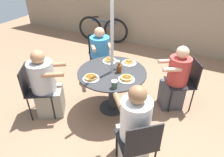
% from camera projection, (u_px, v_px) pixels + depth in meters
% --- Properties ---
extents(ground_plane, '(12.00, 12.00, 0.00)m').
position_uv_depth(ground_plane, '(112.00, 108.00, 3.56)').
color(ground_plane, '#8C664C').
extents(back_fence, '(10.00, 0.06, 1.97)m').
position_uv_depth(back_fence, '(163.00, 13.00, 5.25)').
color(back_fence, gray).
rests_on(back_fence, ground).
extents(patio_table, '(1.10, 1.10, 0.75)m').
position_uv_depth(patio_table, '(112.00, 80.00, 3.24)').
color(patio_table, '#28282B').
rests_on(patio_table, ground).
extents(umbrella_pole, '(0.05, 0.05, 2.47)m').
position_uv_depth(umbrella_pole, '(112.00, 43.00, 2.89)').
color(umbrella_pole, '#ADADB2').
rests_on(umbrella_pole, ground).
extents(patio_chair_north, '(0.61, 0.61, 0.89)m').
position_uv_depth(patio_chair_north, '(139.00, 142.00, 2.27)').
color(patio_chair_north, black).
rests_on(patio_chair_north, ground).
extents(diner_north, '(0.58, 0.59, 1.20)m').
position_uv_depth(diner_north, '(134.00, 130.00, 2.39)').
color(diner_north, beige).
rests_on(diner_north, ground).
extents(patio_chair_east, '(0.59, 0.59, 0.89)m').
position_uv_depth(patio_chair_east, '(185.00, 80.00, 3.35)').
color(patio_chair_east, black).
rests_on(patio_chair_east, ground).
extents(diner_east, '(0.56, 0.52, 1.14)m').
position_uv_depth(diner_east, '(175.00, 81.00, 3.34)').
color(diner_east, '#3D3D42').
rests_on(diner_east, ground).
extents(patio_chair_south, '(0.61, 0.61, 0.89)m').
position_uv_depth(patio_chair_south, '(99.00, 52.00, 4.28)').
color(patio_chair_south, black).
rests_on(patio_chair_south, ground).
extents(diner_south, '(0.62, 0.63, 1.11)m').
position_uv_depth(diner_south, '(100.00, 57.00, 4.16)').
color(diner_south, slate).
rests_on(diner_south, ground).
extents(patio_chair_west, '(0.59, 0.59, 0.89)m').
position_uv_depth(patio_chair_west, '(35.00, 87.00, 3.17)').
color(patio_chair_west, black).
rests_on(patio_chair_west, ground).
extents(diner_west, '(0.63, 0.59, 1.16)m').
position_uv_depth(diner_west, '(46.00, 87.00, 3.19)').
color(diner_west, gray).
rests_on(diner_west, ground).
extents(pancake_plate_a, '(0.25, 0.25, 0.05)m').
position_uv_depth(pancake_plate_a, '(129.00, 63.00, 3.37)').
color(pancake_plate_a, white).
rests_on(pancake_plate_a, patio_table).
extents(pancake_plate_b, '(0.25, 0.25, 0.06)m').
position_uv_depth(pancake_plate_b, '(126.00, 79.00, 2.94)').
color(pancake_plate_b, white).
rests_on(pancake_plate_b, patio_table).
extents(pancake_plate_c, '(0.25, 0.25, 0.06)m').
position_uv_depth(pancake_plate_c, '(91.00, 78.00, 2.96)').
color(pancake_plate_c, white).
rests_on(pancake_plate_c, patio_table).
extents(pancake_plate_d, '(0.25, 0.25, 0.07)m').
position_uv_depth(pancake_plate_d, '(110.00, 60.00, 3.43)').
color(pancake_plate_d, white).
rests_on(pancake_plate_d, patio_table).
extents(syrup_bottle, '(0.10, 0.08, 0.17)m').
position_uv_depth(syrup_bottle, '(119.00, 69.00, 3.10)').
color(syrup_bottle, '#602D0F').
rests_on(syrup_bottle, patio_table).
extents(coffee_cup, '(0.09, 0.09, 0.11)m').
position_uv_depth(coffee_cup, '(114.00, 84.00, 2.75)').
color(coffee_cup, '#33513D').
rests_on(coffee_cup, patio_table).
extents(drinking_glass_a, '(0.07, 0.07, 0.14)m').
position_uv_depth(drinking_glass_a, '(117.00, 65.00, 3.20)').
color(drinking_glass_a, silver).
rests_on(drinking_glass_a, patio_table).
extents(bicycle, '(1.53, 0.45, 0.75)m').
position_uv_depth(bicycle, '(103.00, 29.00, 5.96)').
color(bicycle, black).
rests_on(bicycle, ground).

